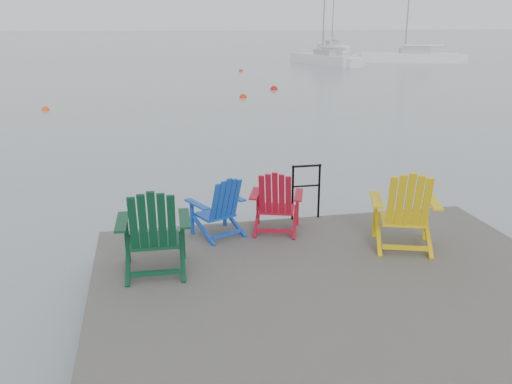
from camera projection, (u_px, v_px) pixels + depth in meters
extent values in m
plane|color=gray|center=(342.00, 326.00, 6.64)|extent=(400.00, 400.00, 0.00)
cube|color=#2A2725|center=(343.00, 297.00, 6.52)|extent=(6.00, 5.00, 0.20)
cylinder|color=black|center=(123.00, 286.00, 8.27)|extent=(0.26, 0.26, 1.20)
cylinder|color=black|center=(293.00, 271.00, 8.79)|extent=(0.26, 0.26, 1.20)
cylinder|color=black|center=(445.00, 257.00, 9.31)|extent=(0.26, 0.26, 1.20)
cylinder|color=black|center=(293.00, 193.00, 8.65)|extent=(0.04, 0.04, 0.90)
cylinder|color=black|center=(319.00, 191.00, 8.73)|extent=(0.04, 0.04, 0.90)
cylinder|color=black|center=(307.00, 166.00, 8.56)|extent=(0.48, 0.04, 0.04)
cylinder|color=black|center=(306.00, 186.00, 8.66)|extent=(0.44, 0.03, 0.03)
cube|color=#09351E|center=(155.00, 241.00, 6.96)|extent=(0.63, 0.57, 0.05)
cube|color=#09351E|center=(127.00, 239.00, 7.13)|extent=(0.06, 0.06, 0.65)
cube|color=#09351E|center=(183.00, 236.00, 7.25)|extent=(0.06, 0.06, 0.65)
cube|color=#09351E|center=(122.00, 222.00, 6.79)|extent=(0.16, 0.71, 0.03)
cube|color=#09351E|center=(184.00, 218.00, 6.92)|extent=(0.16, 0.71, 0.03)
cube|color=#09351E|center=(152.00, 223.00, 6.49)|extent=(0.58, 0.32, 0.79)
cube|color=#1040AE|center=(215.00, 214.00, 8.12)|extent=(0.63, 0.60, 0.04)
cube|color=#1040AE|center=(192.00, 218.00, 8.10)|extent=(0.06, 0.06, 0.52)
cube|color=#1040AE|center=(225.00, 210.00, 8.43)|extent=(0.06, 0.06, 0.52)
cube|color=#1040AE|center=(197.00, 204.00, 7.85)|extent=(0.33, 0.56, 0.03)
cube|color=#1040AE|center=(233.00, 196.00, 8.21)|extent=(0.33, 0.56, 0.03)
cube|color=#1040AE|center=(226.00, 200.00, 7.79)|extent=(0.51, 0.41, 0.63)
cube|color=maroon|center=(277.00, 209.00, 8.29)|extent=(0.64, 0.60, 0.04)
cube|color=maroon|center=(258.00, 207.00, 8.52)|extent=(0.06, 0.06, 0.55)
cube|color=maroon|center=(297.00, 208.00, 8.45)|extent=(0.06, 0.06, 0.55)
cube|color=maroon|center=(255.00, 193.00, 8.24)|extent=(0.30, 0.60, 0.03)
cube|color=maroon|center=(299.00, 195.00, 8.16)|extent=(0.30, 0.60, 0.03)
cube|color=maroon|center=(275.00, 195.00, 7.89)|extent=(0.54, 0.39, 0.67)
cube|color=gold|center=(403.00, 219.00, 7.70)|extent=(0.76, 0.72, 0.05)
cube|color=gold|center=(375.00, 216.00, 7.98)|extent=(0.07, 0.07, 0.65)
cube|color=gold|center=(426.00, 218.00, 7.89)|extent=(0.07, 0.07, 0.65)
cube|color=gold|center=(376.00, 199.00, 7.64)|extent=(0.36, 0.71, 0.03)
cube|color=gold|center=(434.00, 202.00, 7.55)|extent=(0.36, 0.71, 0.03)
cube|color=gold|center=(409.00, 202.00, 7.23)|extent=(0.64, 0.46, 0.79)
cube|color=silver|center=(325.00, 61.00, 46.00)|extent=(4.13, 7.86, 1.10)
cube|color=#9E9EA3|center=(328.00, 53.00, 45.47)|extent=(2.00, 2.59, 0.55)
cube|color=white|center=(332.00, 49.00, 65.49)|extent=(2.99, 8.34, 1.10)
cube|color=#9E9EA3|center=(333.00, 43.00, 64.89)|extent=(1.74, 2.59, 0.55)
cylinder|color=gray|center=(334.00, 0.00, 64.17)|extent=(0.12, 0.12, 10.20)
cube|color=silver|center=(409.00, 59.00, 48.28)|extent=(8.80, 4.87, 1.10)
cube|color=#9E9EA3|center=(415.00, 51.00, 48.02)|extent=(2.93, 2.30, 0.55)
sphere|color=red|center=(243.00, 98.00, 26.22)|extent=(0.36, 0.36, 0.36)
sphere|color=#F64E0E|center=(45.00, 110.00, 22.56)|extent=(0.33, 0.33, 0.33)
sphere|color=#BC120B|center=(274.00, 90.00, 29.26)|extent=(0.41, 0.41, 0.41)
sphere|color=#C0310B|center=(241.00, 71.00, 39.70)|extent=(0.34, 0.34, 0.34)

